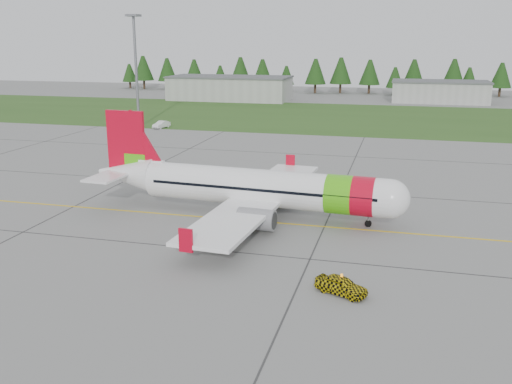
# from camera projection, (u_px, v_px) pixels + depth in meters

# --- Properties ---
(ground) EXTENTS (320.00, 320.00, 0.00)m
(ground) POSITION_uv_depth(u_px,v_px,m) (186.00, 248.00, 45.50)
(ground) COLOR gray
(ground) RESTS_ON ground
(aircraft) EXTENTS (30.91, 28.53, 9.36)m
(aircraft) POSITION_uv_depth(u_px,v_px,m) (256.00, 188.00, 53.09)
(aircraft) COLOR white
(aircraft) RESTS_ON ground
(follow_me_car) EXTENTS (1.67, 1.79, 3.54)m
(follow_me_car) POSITION_uv_depth(u_px,v_px,m) (342.00, 269.00, 36.80)
(follow_me_car) COLOR yellow
(follow_me_car) RESTS_ON ground
(service_van) EXTENTS (1.66, 1.60, 4.01)m
(service_van) POSITION_uv_depth(u_px,v_px,m) (161.00, 117.00, 105.99)
(service_van) COLOR white
(service_van) RESTS_ON ground
(grass_strip) EXTENTS (320.00, 50.00, 0.03)m
(grass_strip) POSITION_uv_depth(u_px,v_px,m) (326.00, 117.00, 122.15)
(grass_strip) COLOR #30561E
(grass_strip) RESTS_ON ground
(taxi_guideline) EXTENTS (120.00, 0.25, 0.02)m
(taxi_guideline) POSITION_uv_depth(u_px,v_px,m) (217.00, 218.00, 52.97)
(taxi_guideline) COLOR gold
(taxi_guideline) RESTS_ON ground
(hangar_west) EXTENTS (32.00, 14.00, 6.00)m
(hangar_west) POSITION_uv_depth(u_px,v_px,m) (230.00, 89.00, 154.80)
(hangar_west) COLOR #A8A8A3
(hangar_west) RESTS_ON ground
(hangar_east) EXTENTS (24.00, 12.00, 5.20)m
(hangar_east) POSITION_uv_depth(u_px,v_px,m) (440.00, 92.00, 149.08)
(hangar_east) COLOR #A8A8A3
(hangar_east) RESTS_ON ground
(floodlight_mast) EXTENTS (0.50, 0.50, 20.00)m
(floodlight_mast) POSITION_uv_depth(u_px,v_px,m) (136.00, 73.00, 104.86)
(floodlight_mast) COLOR slate
(floodlight_mast) RESTS_ON ground
(treeline) EXTENTS (160.00, 8.00, 10.00)m
(treeline) POSITION_uv_depth(u_px,v_px,m) (351.00, 77.00, 173.20)
(treeline) COLOR #1C3F14
(treeline) RESTS_ON ground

